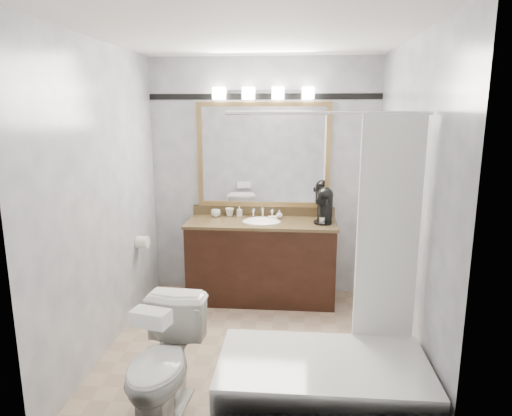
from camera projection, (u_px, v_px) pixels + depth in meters
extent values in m
cube|color=tan|center=(252.00, 348.00, 3.86)|extent=(2.40, 2.60, 0.01)
cube|color=white|center=(252.00, 35.00, 3.33)|extent=(2.40, 2.60, 0.01)
cube|color=silver|center=(263.00, 178.00, 4.87)|extent=(2.40, 0.01, 2.50)
cube|color=silver|center=(228.00, 254.00, 2.32)|extent=(2.40, 0.01, 2.50)
cube|color=silver|center=(104.00, 200.00, 3.70)|extent=(0.01, 2.60, 2.50)
cube|color=silver|center=(408.00, 206.00, 3.49)|extent=(0.01, 2.60, 2.50)
cube|color=black|center=(261.00, 262.00, 4.76)|extent=(1.50, 0.55, 0.82)
cube|color=olive|center=(261.00, 223.00, 4.67)|extent=(1.53, 0.58, 0.03)
cube|color=olive|center=(263.00, 211.00, 4.92)|extent=(1.53, 0.03, 0.10)
ellipsoid|color=white|center=(261.00, 224.00, 4.67)|extent=(0.44, 0.34, 0.14)
cube|color=#A27F49|center=(264.00, 104.00, 4.68)|extent=(1.40, 0.04, 0.05)
cube|color=#A27F49|center=(263.00, 204.00, 4.90)|extent=(1.40, 0.04, 0.05)
cube|color=#A27F49|center=(200.00, 155.00, 4.85)|extent=(0.05, 0.04, 1.00)
cube|color=#A27F49|center=(328.00, 156.00, 4.73)|extent=(0.05, 0.04, 1.00)
cube|color=white|center=(263.00, 155.00, 4.79)|extent=(1.30, 0.01, 1.00)
cube|color=silver|center=(264.00, 91.00, 4.64)|extent=(0.90, 0.05, 0.03)
cube|color=white|center=(219.00, 93.00, 4.63)|extent=(0.12, 0.12, 0.12)
cube|color=white|center=(248.00, 93.00, 4.61)|extent=(0.12, 0.12, 0.12)
cube|color=white|center=(278.00, 93.00, 4.58)|extent=(0.12, 0.12, 0.12)
cube|color=white|center=(308.00, 93.00, 4.56)|extent=(0.12, 0.12, 0.12)
cube|color=black|center=(264.00, 97.00, 4.67)|extent=(2.40, 0.01, 0.06)
cube|color=white|center=(322.00, 393.00, 2.87)|extent=(1.30, 0.72, 0.45)
cylinder|color=silver|center=(327.00, 113.00, 2.88)|extent=(1.30, 0.02, 0.02)
cube|color=white|center=(388.00, 233.00, 3.00)|extent=(0.40, 0.04, 1.55)
cylinder|color=white|center=(143.00, 242.00, 4.46)|extent=(0.11, 0.12, 0.12)
imported|color=white|center=(164.00, 364.00, 2.93)|extent=(0.47, 0.76, 0.75)
cube|color=white|center=(151.00, 318.00, 2.64)|extent=(0.24, 0.17, 0.09)
cylinder|color=black|center=(323.00, 222.00, 4.57)|extent=(0.19, 0.19, 0.02)
cylinder|color=black|center=(325.00, 208.00, 4.60)|extent=(0.15, 0.15, 0.27)
sphere|color=black|center=(325.00, 195.00, 4.57)|extent=(0.16, 0.16, 0.16)
cube|color=black|center=(323.00, 201.00, 4.51)|extent=(0.13, 0.13, 0.05)
cylinder|color=silver|center=(322.00, 220.00, 4.55)|extent=(0.06, 0.06, 0.06)
imported|color=white|center=(216.00, 213.00, 4.86)|extent=(0.10, 0.10, 0.08)
imported|color=white|center=(230.00, 212.00, 4.89)|extent=(0.10, 0.10, 0.09)
imported|color=white|center=(239.00, 211.00, 4.87)|extent=(0.05, 0.05, 0.11)
imported|color=white|center=(279.00, 214.00, 4.79)|extent=(0.07, 0.07, 0.09)
cube|color=beige|center=(272.00, 217.00, 4.77)|extent=(0.10, 0.07, 0.03)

